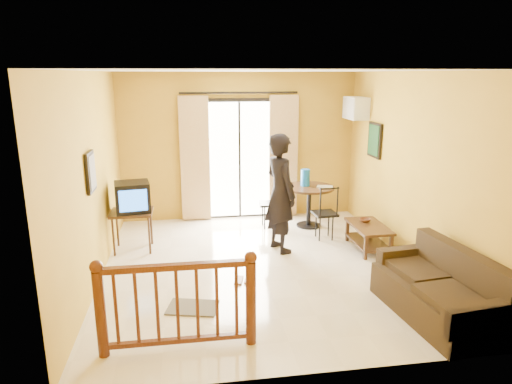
{
  "coord_description": "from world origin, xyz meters",
  "views": [
    {
      "loc": [
        -1.0,
        -6.13,
        2.77
      ],
      "look_at": [
        -0.02,
        0.2,
        1.1
      ],
      "focal_mm": 32.0,
      "sensor_mm": 36.0,
      "label": 1
    }
  ],
  "objects": [
    {
      "name": "ground",
      "position": [
        0.0,
        0.0,
        0.0
      ],
      "size": [
        5.0,
        5.0,
        0.0
      ],
      "primitive_type": "plane",
      "color": "beige",
      "rests_on": "ground"
    },
    {
      "name": "room_shell",
      "position": [
        0.0,
        0.0,
        1.7
      ],
      "size": [
        5.0,
        5.0,
        5.0
      ],
      "color": "white",
      "rests_on": "ground"
    },
    {
      "name": "balcony_door",
      "position": [
        0.0,
        2.43,
        1.19
      ],
      "size": [
        2.25,
        0.14,
        2.46
      ],
      "color": "black",
      "rests_on": "ground"
    },
    {
      "name": "tv_table",
      "position": [
        -1.9,
        1.0,
        0.57
      ],
      "size": [
        0.65,
        0.54,
        0.65
      ],
      "color": "black",
      "rests_on": "ground"
    },
    {
      "name": "television",
      "position": [
        -1.87,
        0.99,
        0.89
      ],
      "size": [
        0.59,
        0.55,
        0.47
      ],
      "rotation": [
        0.0,
        0.0,
        0.15
      ],
      "color": "black",
      "rests_on": "tv_table"
    },
    {
      "name": "picture_left",
      "position": [
        -2.22,
        -0.2,
        1.55
      ],
      "size": [
        0.05,
        0.42,
        0.52
      ],
      "color": "black",
      "rests_on": "room_shell"
    },
    {
      "name": "dining_table",
      "position": [
        1.2,
        1.72,
        0.6
      ],
      "size": [
        0.91,
        0.91,
        0.76
      ],
      "color": "black",
      "rests_on": "ground"
    },
    {
      "name": "water_jug",
      "position": [
        1.14,
        1.8,
        0.91
      ],
      "size": [
        0.17,
        0.17,
        0.31
      ],
      "primitive_type": "cylinder",
      "color": "blue",
      "rests_on": "dining_table"
    },
    {
      "name": "serving_tray",
      "position": [
        1.46,
        1.62,
        0.77
      ],
      "size": [
        0.33,
        0.27,
        0.02
      ],
      "primitive_type": "cube",
      "rotation": [
        0.0,
        0.0,
        -0.39
      ],
      "color": "beige",
      "rests_on": "dining_table"
    },
    {
      "name": "dining_chairs",
      "position": [
        0.88,
        1.4,
        0.0
      ],
      "size": [
        1.25,
        1.17,
        0.95
      ],
      "color": "black",
      "rests_on": "ground"
    },
    {
      "name": "air_conditioner",
      "position": [
        2.09,
        1.95,
        2.15
      ],
      "size": [
        0.31,
        0.6,
        0.4
      ],
      "color": "white",
      "rests_on": "room_shell"
    },
    {
      "name": "botanical_print",
      "position": [
        2.22,
        1.3,
        1.65
      ],
      "size": [
        0.05,
        0.5,
        0.6
      ],
      "color": "black",
      "rests_on": "room_shell"
    },
    {
      "name": "coffee_table",
      "position": [
        1.85,
        0.45,
        0.27
      ],
      "size": [
        0.51,
        0.92,
        0.41
      ],
      "color": "black",
      "rests_on": "ground"
    },
    {
      "name": "bowl",
      "position": [
        1.85,
        0.63,
        0.44
      ],
      "size": [
        0.2,
        0.2,
        0.06
      ],
      "primitive_type": "imported",
      "rotation": [
        0.0,
        0.0,
        0.13
      ],
      "color": "brown",
      "rests_on": "coffee_table"
    },
    {
      "name": "sofa",
      "position": [
        1.85,
        -1.7,
        0.31
      ],
      "size": [
        0.97,
        1.8,
        0.82
      ],
      "rotation": [
        0.0,
        0.0,
        0.12
      ],
      "color": "#2F2212",
      "rests_on": "ground"
    },
    {
      "name": "standing_person",
      "position": [
        0.43,
        0.65,
        0.94
      ],
      "size": [
        0.65,
        0.8,
        1.89
      ],
      "primitive_type": "imported",
      "rotation": [
        0.0,
        0.0,
        1.9
      ],
      "color": "black",
      "rests_on": "ground"
    },
    {
      "name": "stair_balustrade",
      "position": [
        -1.15,
        -1.9,
        0.56
      ],
      "size": [
        1.63,
        0.13,
        1.04
      ],
      "color": "#471E0F",
      "rests_on": "ground"
    },
    {
      "name": "doormat",
      "position": [
        -1.0,
        -1.07,
        0.01
      ],
      "size": [
        0.68,
        0.53,
        0.02
      ],
      "primitive_type": "cube",
      "rotation": [
        0.0,
        0.0,
        -0.25
      ],
      "color": "#555044",
      "rests_on": "ground"
    },
    {
      "name": "sandals",
      "position": [
        -0.29,
        -0.42,
        0.01
      ],
      "size": [
        0.3,
        0.27,
        0.03
      ],
      "color": "brown",
      "rests_on": "ground"
    }
  ]
}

